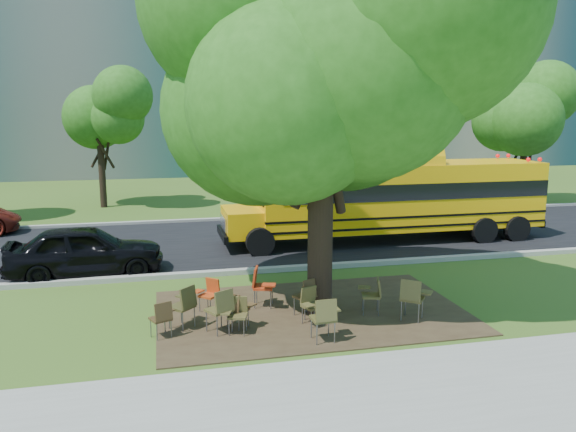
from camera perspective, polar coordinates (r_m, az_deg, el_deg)
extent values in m
plane|color=#3A581B|center=(13.42, -2.37, -9.36)|extent=(160.00, 160.00, 0.00)
cube|color=gray|center=(8.99, 3.91, -19.80)|extent=(60.00, 4.00, 0.04)
cube|color=#382819|center=(13.17, 2.38, -9.68)|extent=(7.00, 4.50, 0.03)
cube|color=black|center=(20.07, -6.07, -2.65)|extent=(80.00, 8.00, 0.04)
cube|color=gray|center=(16.22, -4.34, -5.60)|extent=(80.00, 0.25, 0.14)
cube|color=gray|center=(24.05, -7.27, -0.37)|extent=(80.00, 0.25, 0.14)
cube|color=slate|center=(49.18, -20.50, 17.35)|extent=(38.00, 16.00, 22.00)
cube|color=gray|center=(57.42, 15.18, 18.05)|extent=(30.00, 16.00, 25.00)
cylinder|color=black|center=(28.68, -18.38, 4.32)|extent=(0.32, 0.32, 3.50)
sphere|color=#255914|center=(28.55, -18.66, 9.25)|extent=(4.80, 4.80, 4.80)
cylinder|color=black|center=(28.46, 8.32, 5.40)|extent=(0.38, 0.38, 4.20)
sphere|color=#255914|center=(28.36, 8.48, 11.33)|extent=(5.60, 5.60, 5.60)
cylinder|color=black|center=(31.44, 22.75, 4.62)|extent=(0.34, 0.34, 3.60)
sphere|color=#255914|center=(31.32, 23.08, 9.26)|extent=(5.00, 5.00, 5.00)
cylinder|color=black|center=(12.45, 3.30, -0.23)|extent=(0.56, 0.56, 4.48)
sphere|color=#255914|center=(12.28, 3.47, 15.17)|extent=(7.20, 7.20, 7.20)
cube|color=#F3AA07|center=(20.43, 11.34, 2.11)|extent=(10.26, 2.36, 2.28)
cube|color=black|center=(20.52, 12.08, 2.83)|extent=(9.70, 2.39, 0.56)
cube|color=#F3AA07|center=(18.94, -4.68, -0.59)|extent=(1.22, 2.05, 0.89)
cube|color=black|center=(20.52, 11.28, 0.50)|extent=(10.28, 2.39, 0.07)
cube|color=black|center=(20.58, 11.25, -0.45)|extent=(10.28, 2.39, 0.07)
cylinder|color=black|center=(17.97, -2.85, -2.69)|extent=(0.93, 0.28, 0.93)
cylinder|color=black|center=(20.22, -4.03, -1.22)|extent=(0.93, 0.28, 0.93)
cylinder|color=black|center=(20.91, 19.31, -1.40)|extent=(0.93, 0.28, 0.93)
cylinder|color=black|center=(22.87, 16.21, -0.25)|extent=(0.93, 0.28, 0.93)
cylinder|color=black|center=(21.63, 22.23, -1.21)|extent=(0.93, 0.28, 0.93)
cylinder|color=black|center=(23.53, 18.98, -0.12)|extent=(0.93, 0.28, 0.93)
cube|color=#442F18|center=(11.90, -12.82, -10.14)|extent=(0.50, 0.49, 0.05)
cube|color=#442F18|center=(11.69, -12.53, -9.46)|extent=(0.37, 0.23, 0.37)
cube|color=#442F18|center=(12.05, -12.12, -9.29)|extent=(0.29, 0.32, 0.03)
cylinder|color=slate|center=(12.05, -13.77, -10.96)|extent=(0.02, 0.02, 0.41)
cylinder|color=slate|center=(11.90, -11.77, -11.17)|extent=(0.02, 0.02, 0.41)
cube|color=#50361C|center=(12.16, -5.13, -9.43)|extent=(0.54, 0.54, 0.05)
cube|color=#50361C|center=(11.97, -5.67, -8.73)|extent=(0.31, 0.34, 0.37)
cube|color=#50361C|center=(12.08, -3.92, -8.99)|extent=(0.33, 0.33, 0.03)
cylinder|color=slate|center=(12.44, -5.20, -9.99)|extent=(0.02, 0.02, 0.42)
cylinder|color=slate|center=(12.03, -5.02, -10.72)|extent=(0.02, 0.02, 0.42)
cube|color=brown|center=(11.91, -7.03, -9.47)|extent=(0.63, 0.62, 0.06)
cube|color=brown|center=(11.68, -6.47, -8.59)|extent=(0.44, 0.31, 0.45)
cube|color=brown|center=(12.14, -6.44, -8.41)|extent=(0.37, 0.39, 0.03)
cylinder|color=slate|center=(12.04, -8.28, -10.55)|extent=(0.03, 0.03, 0.50)
cylinder|color=slate|center=(11.96, -5.71, -10.64)|extent=(0.03, 0.03, 0.50)
cube|color=brown|center=(11.82, -5.15, -10.08)|extent=(0.47, 0.46, 0.05)
cube|color=brown|center=(11.91, -5.03, -8.92)|extent=(0.37, 0.19, 0.36)
cube|color=brown|center=(11.71, -6.32, -9.75)|extent=(0.27, 0.30, 0.03)
cylinder|color=slate|center=(11.73, -4.51, -11.31)|extent=(0.02, 0.02, 0.41)
cylinder|color=slate|center=(12.06, -5.74, -10.70)|extent=(0.02, 0.02, 0.41)
cube|color=#4C4621|center=(11.41, 3.57, -10.38)|extent=(0.47, 0.45, 0.05)
cube|color=#4C4621|center=(11.16, 3.91, -9.57)|extent=(0.44, 0.12, 0.44)
cube|color=#4C4621|center=(11.58, 4.58, -9.38)|extent=(0.25, 0.31, 0.03)
cylinder|color=slate|center=(11.61, 2.38, -11.29)|extent=(0.03, 0.03, 0.49)
cylinder|color=slate|center=(11.40, 4.76, -11.75)|extent=(0.03, 0.03, 0.49)
cube|color=brown|center=(12.25, 2.55, -9.16)|extent=(0.52, 0.50, 0.05)
cube|color=brown|center=(12.32, 2.07, -8.01)|extent=(0.39, 0.22, 0.39)
cube|color=brown|center=(11.98, 2.05, -9.03)|extent=(0.29, 0.33, 0.03)
cylinder|color=slate|center=(12.30, 3.63, -10.17)|extent=(0.02, 0.02, 0.43)
cylinder|color=slate|center=(12.36, 1.46, -10.05)|extent=(0.02, 0.02, 0.43)
cube|color=#4F4722|center=(13.02, 8.41, -8.01)|extent=(0.50, 0.52, 0.05)
cube|color=#4F4722|center=(12.96, 9.24, -7.09)|extent=(0.21, 0.41, 0.40)
cube|color=#4F4722|center=(13.20, 7.74, -7.19)|extent=(0.33, 0.29, 0.03)
cylinder|color=slate|center=(12.92, 7.68, -9.19)|extent=(0.02, 0.02, 0.45)
cylinder|color=slate|center=(13.26, 9.07, -8.70)|extent=(0.02, 0.02, 0.45)
cube|color=brown|center=(12.81, 12.51, -8.19)|extent=(0.65, 0.64, 0.06)
cube|color=brown|center=(12.55, 12.35, -7.40)|extent=(0.42, 0.36, 0.45)
cube|color=brown|center=(12.86, 13.87, -7.54)|extent=(0.39, 0.40, 0.03)
cylinder|color=slate|center=(13.11, 11.84, -8.90)|extent=(0.03, 0.03, 0.50)
cylinder|color=slate|center=(12.68, 13.12, -9.62)|extent=(0.03, 0.03, 0.50)
cube|color=#413C1C|center=(12.25, -10.76, -9.04)|extent=(0.64, 0.64, 0.06)
cube|color=#413C1C|center=(12.05, -10.09, -8.13)|extent=(0.38, 0.39, 0.44)
cube|color=#413C1C|center=(12.49, -10.50, -8.00)|extent=(0.39, 0.39, 0.03)
cylinder|color=slate|center=(12.33, -11.97, -10.18)|extent=(0.03, 0.03, 0.50)
cylinder|color=slate|center=(12.35, -9.47, -10.06)|extent=(0.03, 0.03, 0.50)
cube|color=#B23B13|center=(13.15, -8.05, -8.01)|extent=(0.52, 0.52, 0.04)
cube|color=#B23B13|center=(13.21, -7.64, -7.01)|extent=(0.32, 0.31, 0.36)
cube|color=#B23B13|center=(13.15, -9.15, -7.55)|extent=(0.32, 0.32, 0.03)
cylinder|color=slate|center=(13.01, -7.89, -9.15)|extent=(0.02, 0.02, 0.40)
cylinder|color=slate|center=(13.41, -8.15, -8.55)|extent=(0.02, 0.02, 0.40)
cube|color=#B43213|center=(13.35, -2.50, -7.20)|extent=(0.56, 0.58, 0.06)
cube|color=#B43213|center=(13.30, -3.38, -6.17)|extent=(0.23, 0.46, 0.45)
cube|color=#B43213|center=(13.04, -1.96, -7.01)|extent=(0.37, 0.32, 0.03)
cylinder|color=slate|center=(13.58, -1.61, -7.98)|extent=(0.03, 0.03, 0.50)
cylinder|color=slate|center=(13.27, -3.41, -8.45)|extent=(0.03, 0.03, 0.50)
cube|color=#402D16|center=(12.72, 1.81, -8.18)|extent=(0.59, 0.58, 0.05)
cube|color=#402D16|center=(12.51, 2.40, -7.38)|extent=(0.43, 0.28, 0.43)
cube|color=#402D16|center=(12.95, 2.24, -7.25)|extent=(0.34, 0.37, 0.03)
cylinder|color=slate|center=(12.82, 0.64, -9.17)|extent=(0.03, 0.03, 0.48)
cylinder|color=slate|center=(12.78, 2.97, -9.24)|extent=(0.03, 0.03, 0.48)
imported|color=black|center=(16.84, -19.88, -3.30)|extent=(4.34, 1.94, 1.45)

